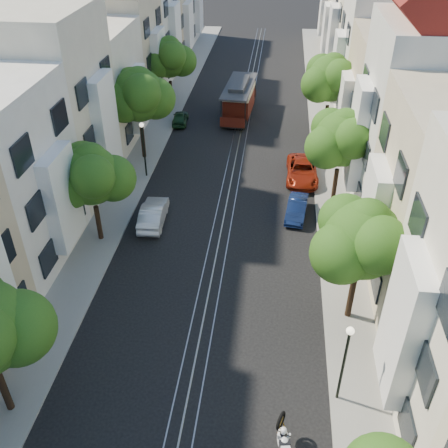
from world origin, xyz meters
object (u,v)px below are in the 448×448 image
(tree_w_c, at_px, (139,96))
(lamp_east, at_px, (346,354))
(tree_e_b, at_px, (363,242))
(tree_w_b, at_px, (91,177))
(parked_car_w_far, at_px, (180,118))
(parked_car_e_far, at_px, (302,171))
(parked_car_w_mid, at_px, (153,214))
(cable_car, at_px, (239,97))
(tree_e_c, at_px, (342,140))
(sportbike_rider, at_px, (283,442))
(tree_e_d, at_px, (331,79))
(tree_w_d, at_px, (169,59))
(lamp_west, at_px, (143,142))
(parked_car_e_mid, at_px, (297,208))

(tree_w_c, distance_m, lamp_east, 25.01)
(tree_e_b, height_order, lamp_east, tree_e_b)
(tree_e_b, xyz_separation_m, tree_w_b, (-14.40, 5.00, -0.34))
(parked_car_w_far, bearing_deg, tree_w_b, 80.75)
(parked_car_e_far, xyz_separation_m, parked_car_w_mid, (-9.53, -6.78, -0.01))
(lamp_east, relative_size, parked_car_w_far, 1.29)
(lamp_east, distance_m, parked_car_w_far, 30.48)
(cable_car, bearing_deg, tree_e_c, -58.02)
(lamp_east, xyz_separation_m, cable_car, (-6.80, 30.51, -1.11))
(tree_w_b, relative_size, sportbike_rider, 3.10)
(tree_e_d, bearing_deg, parked_car_w_far, 175.57)
(tree_w_d, xyz_separation_m, sportbike_rider, (11.17, -34.75, -3.75))
(parked_car_e_far, relative_size, parked_car_w_mid, 1.20)
(tree_w_c, bearing_deg, cable_car, 55.15)
(lamp_west, xyz_separation_m, parked_car_e_mid, (11.01, -4.04, -2.27))
(tree_w_c, relative_size, cable_car, 0.92)
(tree_w_b, xyz_separation_m, tree_w_d, (0.00, 22.00, 0.20))
(tree_e_d, relative_size, tree_w_b, 1.09)
(cable_car, bearing_deg, parked_car_e_mid, -68.66)
(sportbike_rider, height_order, parked_car_w_mid, sportbike_rider)
(parked_car_w_far, bearing_deg, tree_e_d, 171.21)
(lamp_east, xyz_separation_m, parked_car_w_mid, (-10.70, 12.18, -2.18))
(tree_e_c, distance_m, parked_car_w_mid, 12.88)
(tree_w_c, distance_m, parked_car_e_far, 13.19)
(tree_e_b, bearing_deg, tree_e_c, 90.00)
(tree_w_c, bearing_deg, tree_w_b, -90.00)
(lamp_east, bearing_deg, parked_car_w_mid, 131.29)
(lamp_west, bearing_deg, sportbike_rider, -63.55)
(sportbike_rider, relative_size, parked_car_w_far, 0.63)
(tree_w_d, distance_m, parked_car_w_far, 5.90)
(lamp_east, relative_size, lamp_west, 1.00)
(tree_w_d, bearing_deg, tree_e_b, -61.93)
(tree_e_d, xyz_separation_m, cable_car, (-7.76, 3.53, -3.14))
(parked_car_w_mid, height_order, parked_car_w_far, parked_car_w_mid)
(tree_w_d, bearing_deg, parked_car_e_mid, -56.67)
(parked_car_e_far, distance_m, parked_car_w_mid, 11.69)
(parked_car_e_far, bearing_deg, tree_e_c, -54.42)
(tree_w_d, relative_size, parked_car_e_far, 1.34)
(tree_e_c, relative_size, tree_e_d, 0.95)
(lamp_west, bearing_deg, tree_w_b, -95.97)
(tree_w_c, relative_size, lamp_east, 1.71)
(tree_w_d, xyz_separation_m, lamp_west, (0.84, -13.98, -1.75))
(tree_e_b, distance_m, tree_w_b, 15.25)
(tree_w_b, bearing_deg, parked_car_e_mid, 18.60)
(sportbike_rider, height_order, parked_car_w_far, sportbike_rider)
(parked_car_w_mid, bearing_deg, tree_w_d, -84.83)
(tree_e_b, height_order, parked_car_e_mid, tree_e_b)
(tree_e_d, relative_size, parked_car_w_mid, 1.69)
(tree_w_b, distance_m, lamp_east, 16.81)
(tree_w_c, xyz_separation_m, cable_car, (6.64, 9.53, -3.34))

